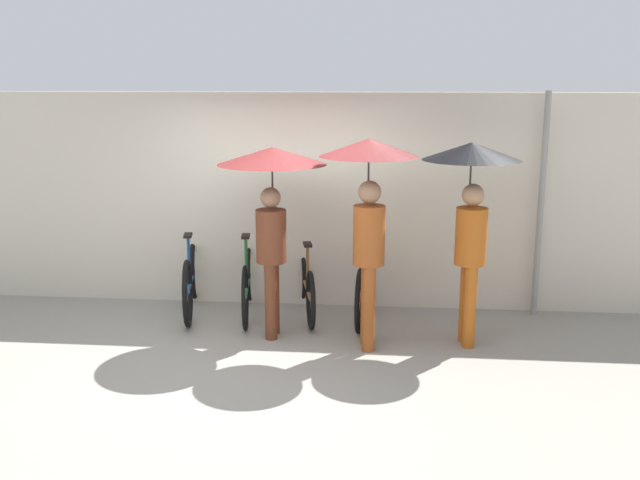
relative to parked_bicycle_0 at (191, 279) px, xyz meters
The scene contains 10 objects.
ground_plane 1.79m from the parked_bicycle_0, 54.06° to the right, with size 30.00×30.00×0.00m, color gray.
back_wall 1.43m from the parked_bicycle_0, 23.08° to the left, with size 11.15×0.12×2.56m.
parked_bicycle_0 is the anchor object (origin of this frame).
parked_bicycle_1 0.68m from the parked_bicycle_0, ahead, with size 0.44×1.78×1.08m.
parked_bicycle_2 1.37m from the parked_bicycle_0, ahead, with size 0.53×1.72×1.02m.
parked_bicycle_3 2.05m from the parked_bicycle_0, ahead, with size 0.44×1.80×1.01m.
pedestrian_leading 1.78m from the parked_bicycle_0, 30.71° to the right, with size 1.15×1.15×2.02m.
pedestrian_center 2.62m from the parked_bicycle_0, 23.11° to the right, with size 1.00×1.00×2.14m.
pedestrian_trailing 3.45m from the parked_bicycle_0, 12.56° to the right, with size 1.00×1.00×2.09m.
awning_pole 4.15m from the parked_bicycle_0, ahead, with size 0.07×0.07×2.59m.
Camera 1 is at (1.25, -6.53, 2.73)m, focal length 40.00 mm.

